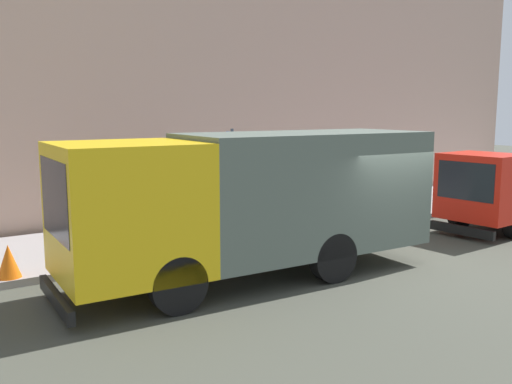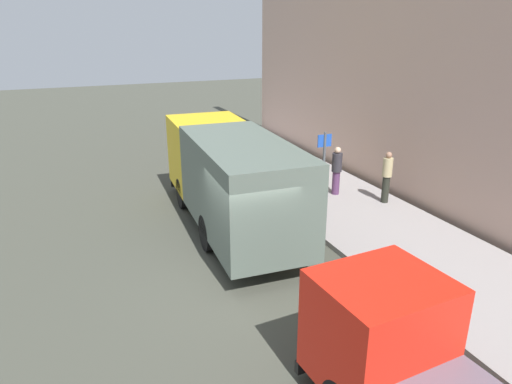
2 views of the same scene
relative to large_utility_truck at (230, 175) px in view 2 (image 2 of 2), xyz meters
The scene contains 8 objects.
ground 3.46m from the large_utility_truck, 108.55° to the right, with size 80.00×80.00×0.00m, color #3F4137.
sidewalk 5.21m from the large_utility_truck, 35.40° to the right, with size 4.02×30.00×0.16m, color gray.
building_facade 8.13m from the large_utility_truck, 23.68° to the right, with size 0.50×30.00×11.06m, color tan.
large_utility_truck is the anchor object (origin of this frame).
pedestrian_walking 5.41m from the large_utility_truck, ahead, with size 0.44×0.44×1.75m.
pedestrian_standing 4.40m from the large_utility_truck, 12.06° to the left, with size 0.50×0.50×1.70m.
traffic_cone_orange 4.93m from the large_utility_truck, 61.40° to the left, with size 0.46×0.46×0.65m, color orange.
street_sign_post 2.74m from the large_utility_truck, 22.47° to the right, with size 0.44×0.08×2.78m.
Camera 2 is at (-3.32, -9.31, 5.83)m, focal length 32.52 mm.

